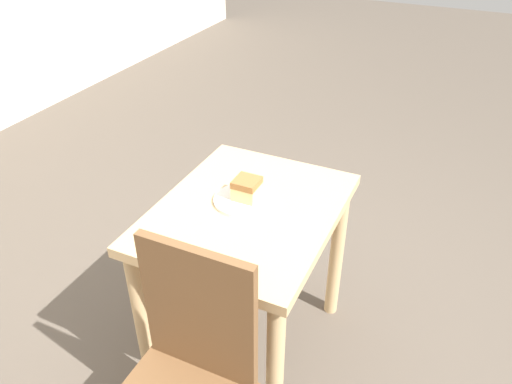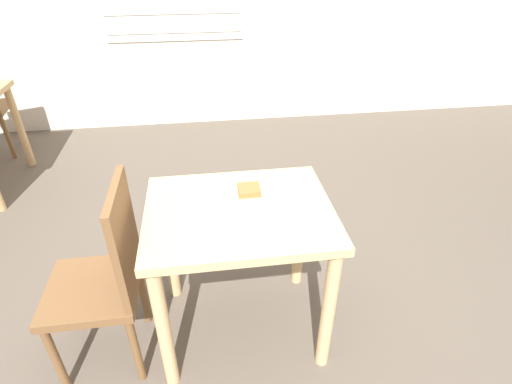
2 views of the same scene
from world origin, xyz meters
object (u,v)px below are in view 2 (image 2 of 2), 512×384
plate (246,203)px  cake_slice (249,195)px  dining_table_near (240,235)px  chair_near_window (106,276)px

plate → cake_slice: 0.05m
dining_table_near → chair_near_window: 0.60m
chair_near_window → cake_slice: bearing=98.4°
dining_table_near → chair_near_window: size_ratio=0.86×
dining_table_near → chair_near_window: bearing=-173.1°
chair_near_window → plate: chair_near_window is taller
chair_near_window → cake_slice: 0.71m
dining_table_near → cake_slice: (0.05, 0.02, 0.19)m
chair_near_window → plate: bearing=99.6°
dining_table_near → plate: (0.03, 0.03, 0.15)m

